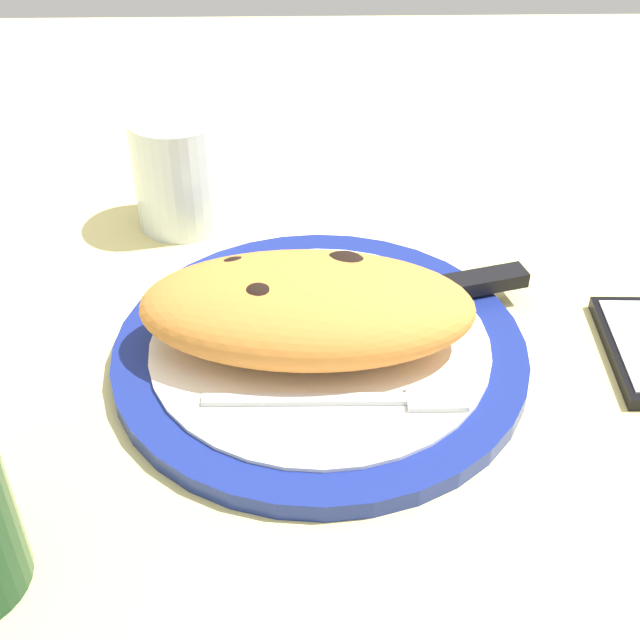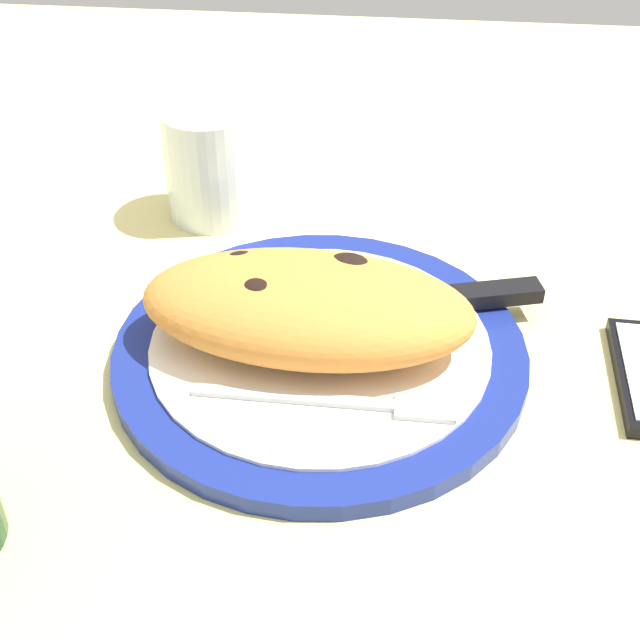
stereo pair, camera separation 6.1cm
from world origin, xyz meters
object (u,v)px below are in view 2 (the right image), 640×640
calzone (307,308)px  knife (441,300)px  fork (348,402)px  water_glass (211,171)px  plate (320,351)px

calzone → knife: calzone is taller
calzone → knife: bearing=29.6°
fork → calzone: bearing=119.1°
calzone → water_glass: size_ratio=2.39×
plate → calzone: bearing=-172.1°
calzone → water_glass: water_glass is taller
plate → water_glass: 23.30cm
knife → water_glass: size_ratio=2.21×
water_glass → calzone: bearing=-61.0°
fork → water_glass: bearing=119.0°
fork → knife: knife is taller
calzone → knife: (9.56, 5.43, -2.57)cm
fork → water_glass: 29.81cm
calzone → water_glass: 22.69cm
plate → calzone: 4.06cm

